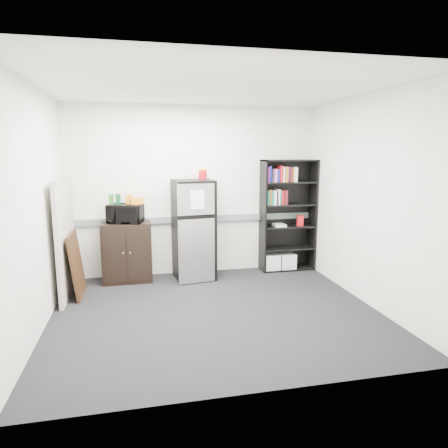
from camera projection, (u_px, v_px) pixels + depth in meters
name	position (u px, v px, depth m)	size (l,w,h in m)	color
floor	(216.00, 312.00, 5.00)	(4.00, 4.00, 0.00)	black
wall_back	(195.00, 191.00, 6.44)	(4.00, 0.02, 2.70)	silver
wall_right	(367.00, 201.00, 5.17)	(0.02, 3.50, 2.70)	silver
wall_left	(36.00, 210.00, 4.34)	(0.02, 3.50, 2.70)	silver
ceiling	(215.00, 87.00, 4.52)	(4.00, 3.50, 0.02)	white
electrical_raceway	(196.00, 219.00, 6.49)	(3.92, 0.05, 0.10)	slate
wall_note	(173.00, 179.00, 6.33)	(0.14, 0.00, 0.10)	white
bookshelf	(286.00, 213.00, 6.65)	(0.90, 0.34, 1.85)	black
cubicle_partition	(66.00, 237.00, 5.50)	(0.06, 1.30, 1.62)	#ABA597
cabinet	(127.00, 252.00, 6.13)	(0.74, 0.49, 0.92)	black
microwave	(125.00, 213.00, 6.01)	(0.51, 0.34, 0.28)	black
snack_box_a	(111.00, 199.00, 5.96)	(0.07, 0.05, 0.15)	#245E1B
snack_box_b	(118.00, 199.00, 5.98)	(0.07, 0.05, 0.15)	#0D3C1E
snack_box_c	(128.00, 199.00, 6.02)	(0.07, 0.05, 0.14)	orange
snack_bag	(137.00, 201.00, 6.00)	(0.18, 0.10, 0.10)	orange
refrigerator	(194.00, 230.00, 6.21)	(0.65, 0.68, 1.55)	black
coffee_can	(203.00, 173.00, 6.22)	(0.13, 0.13, 0.18)	#B00814
framed_poster	(77.00, 265.00, 5.50)	(0.14, 0.69, 0.88)	black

